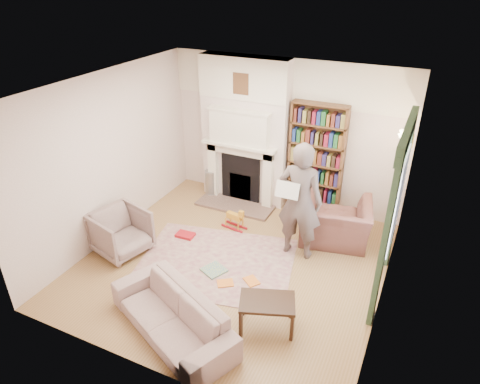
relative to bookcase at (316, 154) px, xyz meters
The scene contains 25 objects.
floor 2.51m from the bookcase, 107.05° to the right, with size 4.50×4.50×0.00m, color olive.
ceiling 2.75m from the bookcase, 107.05° to the right, with size 4.50×4.50×0.00m, color white.
wall_back 0.70m from the bookcase, 168.69° to the left, with size 4.50×4.50×0.00m, color #F2E0D2.
wall_front 4.42m from the bookcase, 98.46° to the right, with size 4.50×4.50×0.00m, color #F2E0D2.
wall_left 3.60m from the bookcase, 143.83° to the right, with size 4.50×4.50×0.00m, color #F2E0D2.
wall_right 2.67m from the bookcase, 52.96° to the right, with size 4.50×4.50×0.00m, color #F2E0D2.
fireplace 1.42m from the bookcase, behind, with size 1.70×0.58×2.80m.
bookcase is the anchor object (origin of this frame).
window 2.36m from the bookcase, 47.34° to the right, with size 0.02×0.90×1.30m, color silver.
curtain_left 2.87m from the bookcase, 57.36° to the right, with size 0.07×0.32×2.40m, color #2A412A.
curtain_right 1.86m from the bookcase, 33.35° to the right, with size 0.07×0.32×2.40m, color #2A412A.
pelmet 2.60m from the bookcase, 48.16° to the right, with size 0.09×1.70×0.24m, color #2A412A.
wall_sconce 1.68m from the bookcase, 24.19° to the right, with size 0.20×0.24×0.24m, color gold, non-canonical shape.
rug 2.68m from the bookcase, 111.60° to the right, with size 2.39×1.84×0.01m, color #C2B692.
armchair_reading 1.32m from the bookcase, 53.60° to the right, with size 1.16×1.01×0.75m, color #512C2B.
armchair_left 3.67m from the bookcase, 132.92° to the right, with size 0.79×0.81×0.74m, color #9F9583.
sofa 3.93m from the bookcase, 100.74° to the right, with size 1.92×0.75×0.56m, color #C1AE9F.
man_reading 1.47m from the bookcase, 83.11° to the right, with size 0.71×0.46×1.94m, color #554744.
newspaper 1.65m from the bookcase, 89.13° to the right, with size 0.36×0.02×0.25m, color silver.
coffee_table 3.34m from the bookcase, 83.78° to the right, with size 0.70×0.45×0.45m, color #331D12, non-canonical shape.
paraffin_heater 2.25m from the bookcase, behind, with size 0.24×0.24×0.55m, color #9A9DA1.
rocking_horse 1.89m from the bookcase, 131.67° to the right, with size 0.46×0.18×0.40m, color #C68721, non-canonical shape.
board_game 2.83m from the bookcase, 108.44° to the right, with size 0.32×0.32×0.03m, color #B8BE43.
game_box_lid 2.76m from the bookcase, 133.35° to the right, with size 0.31×0.21×0.05m, color #A9131C.
comic_annuals 2.82m from the bookcase, 98.02° to the right, with size 0.63×0.50×0.02m.
Camera 1 is at (2.43, -4.93, 4.20)m, focal length 32.00 mm.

